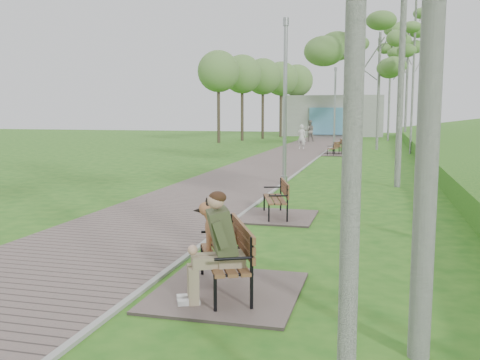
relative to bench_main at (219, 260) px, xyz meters
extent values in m
cube|color=#6E5F59|center=(-2.80, 18.81, -0.45)|extent=(3.50, 67.00, 0.04)
cube|color=#999993|center=(-1.05, 18.81, -0.45)|extent=(0.10, 67.00, 0.05)
cube|color=#9E9E99|center=(-2.55, 48.31, 1.53)|extent=(10.00, 5.00, 4.00)
cube|color=#5596BD|center=(-2.55, 45.71, 1.03)|extent=(4.00, 0.20, 2.60)
cube|color=#6E5F59|center=(0.09, 0.05, -0.45)|extent=(1.92, 2.14, 0.04)
cube|color=brown|center=(0.04, 0.05, 0.01)|extent=(1.11, 1.66, 0.04)
cube|color=brown|center=(0.28, 0.16, 0.30)|extent=(0.71, 1.48, 0.35)
cube|color=#6E5F59|center=(-0.21, 5.33, -0.45)|extent=(1.73, 1.93, 0.04)
cube|color=brown|center=(-0.26, 5.33, -0.04)|extent=(0.82, 1.51, 0.04)
cube|color=brown|center=(-0.04, 5.40, 0.22)|extent=(0.44, 1.40, 0.32)
cube|color=#6E5F59|center=(-0.37, 23.52, -0.45)|extent=(1.54, 1.71, 0.04)
cube|color=brown|center=(-0.42, 23.52, -0.09)|extent=(0.59, 1.33, 0.03)
cube|color=brown|center=(-0.21, 23.49, 0.14)|extent=(0.25, 1.27, 0.28)
cube|color=#6E5F59|center=(-0.24, 24.96, -0.45)|extent=(1.70, 1.89, 0.04)
cube|color=brown|center=(-0.29, 24.96, -0.05)|extent=(0.62, 1.46, 0.04)
cube|color=brown|center=(-0.07, 24.99, 0.21)|extent=(0.24, 1.41, 0.31)
cylinder|color=#95979C|center=(-1.00, 10.89, -0.32)|extent=(0.21, 0.21, 0.32)
cylinder|color=#95979C|center=(-1.00, 10.89, 2.16)|extent=(0.13, 0.13, 5.27)
cylinder|color=#95979C|center=(-1.00, 10.89, 4.85)|extent=(0.19, 0.19, 0.26)
cylinder|color=#95979C|center=(-0.76, 28.35, -0.32)|extent=(0.20, 0.20, 0.30)
cylinder|color=#95979C|center=(-0.76, 28.35, 2.06)|extent=(0.12, 0.12, 5.06)
cylinder|color=#95979C|center=(-0.76, 28.35, 4.64)|extent=(0.18, 0.18, 0.25)
cylinder|color=#95979C|center=(-0.64, 48.05, -0.33)|extent=(0.18, 0.18, 0.28)
cylinder|color=#95979C|center=(-0.64, 48.05, 1.84)|extent=(0.11, 0.11, 4.62)
cylinder|color=#95979C|center=(-0.64, 48.05, 4.20)|extent=(0.17, 0.17, 0.23)
imported|color=silver|center=(-2.77, 27.63, 0.33)|extent=(0.67, 0.52, 1.61)
imported|color=gray|center=(-3.39, 36.55, 0.40)|extent=(1.00, 0.87, 1.74)
cylinder|color=silver|center=(2.66, 11.30, 4.28)|extent=(0.20, 0.20, 9.50)
cylinder|color=silver|center=(1.07, 14.31, 3.00)|extent=(0.16, 0.16, 6.95)
ellipsoid|color=#649045|center=(1.07, 14.31, 5.22)|extent=(2.31, 2.31, 3.06)
cylinder|color=silver|center=(3.82, 25.63, 3.84)|extent=(0.16, 0.16, 8.62)
ellipsoid|color=#649045|center=(3.82, 25.63, 6.60)|extent=(2.29, 2.29, 3.79)
cylinder|color=silver|center=(1.93, 28.65, 3.21)|extent=(0.17, 0.17, 7.36)
ellipsoid|color=#649045|center=(1.93, 28.65, 5.56)|extent=(2.40, 2.40, 3.24)
cylinder|color=silver|center=(2.78, 39.52, 4.17)|extent=(0.17, 0.17, 9.29)
ellipsoid|color=#649045|center=(2.78, 39.52, 7.14)|extent=(2.48, 2.48, 4.09)
cylinder|color=silver|center=(4.12, 39.23, 4.21)|extent=(0.18, 0.18, 9.37)
ellipsoid|color=#649045|center=(4.12, 39.23, 7.21)|extent=(2.61, 2.61, 4.12)
camera|label=1|loc=(2.01, -6.68, 1.98)|focal=40.00mm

